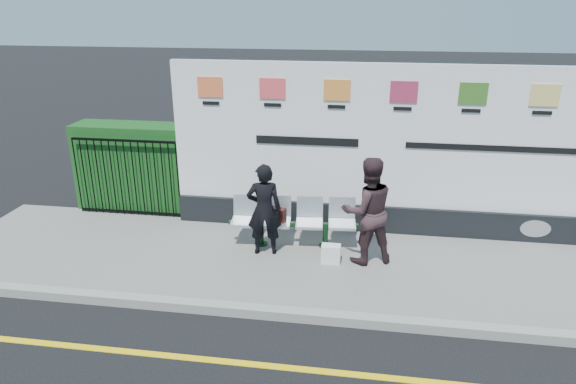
% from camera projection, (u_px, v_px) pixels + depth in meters
% --- Properties ---
extents(ground, '(80.00, 80.00, 0.00)m').
position_uv_depth(ground, '(361.00, 376.00, 5.97)').
color(ground, black).
extents(pavement, '(14.00, 3.00, 0.12)m').
position_uv_depth(pavement, '(364.00, 267.00, 8.26)').
color(pavement, slate).
rests_on(pavement, ground).
extents(kerb, '(14.00, 0.18, 0.14)m').
position_uv_depth(kerb, '(363.00, 321.00, 6.87)').
color(kerb, gray).
rests_on(kerb, ground).
extents(yellow_line, '(14.00, 0.10, 0.01)m').
position_uv_depth(yellow_line, '(361.00, 375.00, 5.97)').
color(yellow_line, yellow).
rests_on(yellow_line, ground).
extents(billboard, '(8.00, 0.30, 3.00)m').
position_uv_depth(billboard, '(398.00, 163.00, 8.96)').
color(billboard, black).
rests_on(billboard, pavement).
extents(hedge, '(2.35, 0.70, 1.70)m').
position_uv_depth(hedge, '(136.00, 166.00, 10.24)').
color(hedge, '#164918').
rests_on(hedge, pavement).
extents(railing, '(2.05, 0.06, 1.54)m').
position_uv_depth(railing, '(127.00, 177.00, 9.85)').
color(railing, black).
rests_on(railing, pavement).
extents(bench, '(2.14, 0.72, 0.45)m').
position_uv_depth(bench, '(293.00, 233.00, 8.77)').
color(bench, silver).
rests_on(bench, pavement).
extents(woman_left, '(0.63, 0.47, 1.55)m').
position_uv_depth(woman_left, '(264.00, 209.00, 8.34)').
color(woman_left, black).
rests_on(woman_left, pavement).
extents(woman_right, '(1.03, 0.91, 1.75)m').
position_uv_depth(woman_right, '(368.00, 211.00, 8.03)').
color(woman_right, '#372427').
rests_on(woman_right, pavement).
extents(handbag_brown, '(0.33, 0.22, 0.24)m').
position_uv_depth(handbag_brown, '(277.00, 214.00, 8.67)').
color(handbag_brown, black).
rests_on(handbag_brown, bench).
extents(carrier_bag_white, '(0.30, 0.18, 0.30)m').
position_uv_depth(carrier_bag_white, '(331.00, 254.00, 8.23)').
color(carrier_bag_white, white).
rests_on(carrier_bag_white, pavement).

